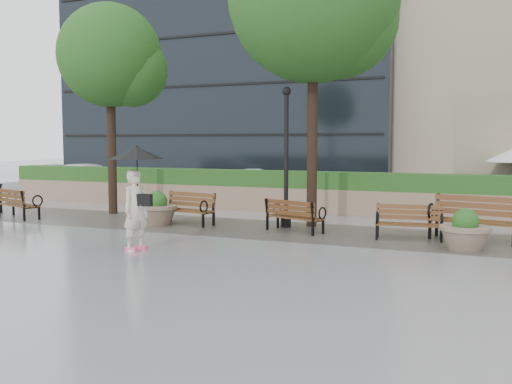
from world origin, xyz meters
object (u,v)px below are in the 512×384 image
at_px(planter_left, 157,212).
at_px(lamppost, 286,167).
at_px(bench_0, 18,210).
at_px(bench_3, 409,230).
at_px(bench_4, 473,228).
at_px(bench_2, 294,223).
at_px(bench_1, 186,215).
at_px(planter_right, 465,234).
at_px(pedestrian, 136,188).
at_px(car_right, 256,184).
at_px(car_left, 91,179).

bearing_deg(planter_left, lamppost, 15.60).
distance_m(bench_0, bench_3, 11.49).
height_order(bench_0, bench_4, bench_4).
bearing_deg(bench_2, bench_1, 17.08).
xyz_separation_m(planter_right, lamppost, (-4.65, 1.55, 1.30)).
bearing_deg(bench_2, lamppost, -36.09).
height_order(bench_4, pedestrian, pedestrian).
bearing_deg(bench_2, planter_left, 22.72).
relative_size(bench_1, car_right, 0.48).
height_order(bench_0, car_right, car_right).
relative_size(car_right, pedestrian, 1.64).
relative_size(bench_0, planter_right, 1.65).
distance_m(bench_0, bench_2, 8.62).
height_order(bench_0, bench_1, same).
bearing_deg(pedestrian, planter_left, 43.52).
xyz_separation_m(bench_3, bench_4, (1.40, 0.41, 0.07)).
relative_size(bench_0, bench_1, 1.01).
xyz_separation_m(planter_left, car_left, (-8.13, 7.15, 0.30)).
distance_m(bench_0, car_right, 9.51).
relative_size(bench_0, car_right, 0.49).
bearing_deg(planter_left, bench_2, 4.25).
xyz_separation_m(bench_1, pedestrian, (0.99, -3.75, 1.08)).
relative_size(bench_3, lamppost, 0.42).
relative_size(planter_right, car_right, 0.30).
distance_m(bench_3, car_left, 16.49).
bearing_deg(bench_2, bench_4, -156.93).
height_order(bench_4, car_right, car_right).
height_order(bench_2, car_left, car_left).
bearing_deg(bench_4, car_right, 150.53).
bearing_deg(bench_3, bench_1, 171.39).
height_order(bench_0, bench_3, bench_0).
height_order(bench_1, bench_3, bench_1).
bearing_deg(lamppost, bench_2, -54.57).
bearing_deg(planter_left, bench_4, 4.43).
relative_size(planter_left, planter_right, 1.05).
distance_m(bench_4, planter_right, 1.23).
distance_m(bench_3, bench_4, 1.46).
distance_m(bench_1, bench_3, 6.11).
distance_m(bench_2, pedestrian, 4.44).
bearing_deg(lamppost, bench_4, -3.99).
xyz_separation_m(bench_2, car_left, (-12.08, 6.86, 0.42)).
bearing_deg(car_right, bench_0, 153.44).
relative_size(bench_1, bench_4, 0.85).
distance_m(bench_3, planter_right, 1.53).
height_order(planter_left, pedestrian, pedestrian).
bearing_deg(planter_left, pedestrian, -63.16).
height_order(planter_left, lamppost, lamppost).
height_order(bench_0, lamppost, lamppost).
xyz_separation_m(bench_0, bench_1, (5.36, 0.86, -0.00)).
bearing_deg(bench_3, planter_left, 174.65).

